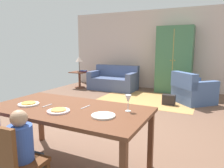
# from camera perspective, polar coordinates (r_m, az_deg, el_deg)

# --- Properties ---
(ground_plane) EXTENTS (7.09, 6.34, 0.02)m
(ground_plane) POSITION_cam_1_polar(r_m,az_deg,el_deg) (4.61, 5.19, -8.66)
(ground_plane) COLOR brown
(back_wall) EXTENTS (7.09, 0.10, 2.70)m
(back_wall) POSITION_cam_1_polar(r_m,az_deg,el_deg) (7.46, 14.37, 8.88)
(back_wall) COLOR beige
(back_wall) RESTS_ON ground_plane
(dining_table) EXTENTS (1.89, 0.96, 0.76)m
(dining_table) POSITION_cam_1_polar(r_m,az_deg,el_deg) (2.57, -11.62, -7.74)
(dining_table) COLOR brown
(dining_table) RESTS_ON ground_plane
(plate_near_man) EXTENTS (0.25, 0.25, 0.02)m
(plate_near_man) POSITION_cam_1_polar(r_m,az_deg,el_deg) (2.81, -21.66, -5.09)
(plate_near_man) COLOR silver
(plate_near_man) RESTS_ON dining_table
(pizza_near_man) EXTENTS (0.17, 0.17, 0.01)m
(pizza_near_man) POSITION_cam_1_polar(r_m,az_deg,el_deg) (2.80, -21.68, -4.80)
(pizza_near_man) COLOR gold
(pizza_near_man) RESTS_ON plate_near_man
(plate_near_child) EXTENTS (0.25, 0.25, 0.02)m
(plate_near_child) POSITION_cam_1_polar(r_m,az_deg,el_deg) (2.41, -14.31, -7.12)
(plate_near_child) COLOR silver
(plate_near_child) RESTS_ON dining_table
(pizza_near_child) EXTENTS (0.17, 0.17, 0.01)m
(pizza_near_child) POSITION_cam_1_polar(r_m,az_deg,el_deg) (2.41, -14.32, -6.77)
(pizza_near_child) COLOR gold
(pizza_near_child) RESTS_ON plate_near_child
(plate_near_woman) EXTENTS (0.25, 0.25, 0.02)m
(plate_near_woman) POSITION_cam_1_polar(r_m,az_deg,el_deg) (2.19, -2.37, -8.57)
(plate_near_woman) COLOR silver
(plate_near_woman) RESTS_ON dining_table
(wine_glass) EXTENTS (0.07, 0.07, 0.19)m
(wine_glass) POSITION_cam_1_polar(r_m,az_deg,el_deg) (2.33, 4.39, -4.25)
(wine_glass) COLOR silver
(wine_glass) RESTS_ON dining_table
(fork) EXTENTS (0.02, 0.15, 0.01)m
(fork) POSITION_cam_1_polar(r_m,az_deg,el_deg) (2.69, -17.14, -5.59)
(fork) COLOR silver
(fork) RESTS_ON dining_table
(knife) EXTENTS (0.03, 0.17, 0.01)m
(knife) POSITION_cam_1_polar(r_m,az_deg,el_deg) (2.53, -7.21, -6.21)
(knife) COLOR silver
(knife) RESTS_ON dining_table
(dining_chair_child) EXTENTS (0.45, 0.45, 0.87)m
(dining_chair_child) POSITION_cam_1_polar(r_m,az_deg,el_deg) (2.10, -26.18, -18.78)
(dining_chair_child) COLOR brown
(dining_chair_child) RESTS_ON ground_plane
(person_child) EXTENTS (0.22, 0.29, 0.92)m
(person_child) POSITION_cam_1_polar(r_m,az_deg,el_deg) (2.22, -22.54, -18.54)
(person_child) COLOR #313C43
(person_child) RESTS_ON ground_plane
(area_rug) EXTENTS (2.60, 1.80, 0.01)m
(area_rug) POSITION_cam_1_polar(r_m,az_deg,el_deg) (6.04, 9.50, -4.08)
(area_rug) COLOR tan
(area_rug) RESTS_ON ground_plane
(couch) EXTENTS (1.61, 0.86, 0.82)m
(couch) POSITION_cam_1_polar(r_m,az_deg,el_deg) (7.28, 0.42, 0.91)
(couch) COLOR #49587E
(couch) RESTS_ON ground_plane
(armchair) EXTENTS (1.21, 1.21, 0.82)m
(armchair) POSITION_cam_1_polar(r_m,az_deg,el_deg) (5.92, 20.95, -1.79)
(armchair) COLOR #455E8D
(armchair) RESTS_ON ground_plane
(armoire) EXTENTS (1.10, 0.59, 2.10)m
(armoire) POSITION_cam_1_polar(r_m,az_deg,el_deg) (7.02, 16.55, 6.27)
(armoire) COLOR #3D6D48
(armoire) RESTS_ON ground_plane
(side_table) EXTENTS (0.56, 0.56, 0.58)m
(side_table) POSITION_cam_1_polar(r_m,az_deg,el_deg) (7.67, -8.80, 1.81)
(side_table) COLOR brown
(side_table) RESTS_ON ground_plane
(table_lamp) EXTENTS (0.26, 0.26, 0.54)m
(table_lamp) POSITION_cam_1_polar(r_m,az_deg,el_deg) (7.61, -8.93, 6.52)
(table_lamp) COLOR brown
(table_lamp) RESTS_ON side_table
(book_lower) EXTENTS (0.22, 0.16, 0.03)m
(book_lower) POSITION_cam_1_polar(r_m,az_deg,el_deg) (7.56, -7.73, 3.37)
(book_lower) COLOR maroon
(book_lower) RESTS_ON side_table
(book_upper) EXTENTS (0.22, 0.16, 0.03)m
(book_upper) POSITION_cam_1_polar(r_m,az_deg,el_deg) (7.55, -7.84, 3.57)
(book_upper) COLOR navy
(book_upper) RESTS_ON book_lower
(handbag) EXTENTS (0.32, 0.16, 0.26)m
(handbag) POSITION_cam_1_polar(r_m,az_deg,el_deg) (5.58, 15.13, -4.15)
(handbag) COLOR black
(handbag) RESTS_ON ground_plane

